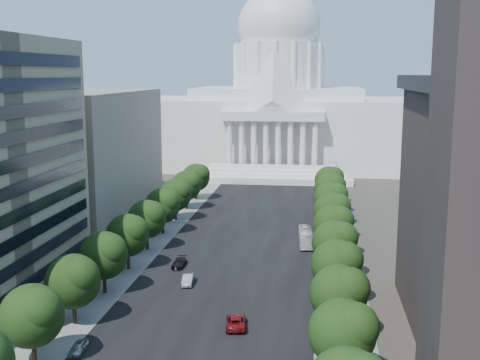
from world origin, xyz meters
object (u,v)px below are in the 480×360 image
at_px(car_silver, 188,280).
at_px(city_bus, 306,237).
at_px(car_dark_b, 179,263).
at_px(car_parked, 78,348).
at_px(car_red, 236,322).

relative_size(car_silver, city_bus, 0.44).
bearing_deg(car_dark_b, car_silver, -67.28).
distance_m(car_silver, car_parked, 27.35).
relative_size(car_silver, car_red, 0.83).
bearing_deg(car_parked, city_bus, 60.63).
bearing_deg(car_red, car_dark_b, -68.36).
bearing_deg(car_red, city_bus, -109.03).
relative_size(car_silver, car_dark_b, 0.96).
bearing_deg(car_red, car_silver, -64.79).
relative_size(car_parked, city_bus, 0.37).
xyz_separation_m(car_red, car_dark_b, (-13.64, 24.48, -0.08)).
bearing_deg(car_dark_b, city_bus, 38.81).
bearing_deg(car_parked, car_red, 27.19).
bearing_deg(city_bus, car_red, -105.47).
bearing_deg(car_red, car_parked, 21.79).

